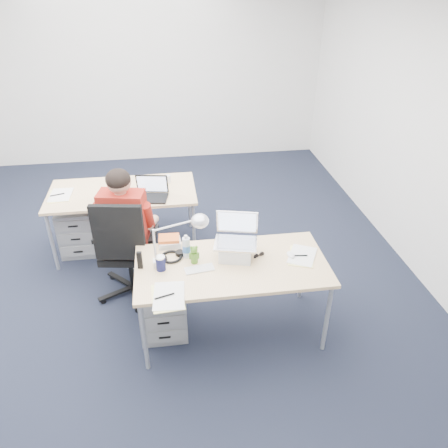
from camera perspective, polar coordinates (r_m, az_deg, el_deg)
The scene contains 24 objects.
floor at distance 4.65m, azimuth -11.76°, elevation -8.17°, with size 7.00×7.00×0.00m, color black.
room at distance 3.83m, azimuth -14.51°, elevation 12.19°, with size 6.02×7.02×2.80m.
desk_near at distance 3.67m, azimuth 1.00°, elevation -5.84°, with size 1.60×0.80×0.73m.
desk_far at distance 4.95m, azimuth -13.11°, elevation 3.74°, with size 1.60×0.80×0.73m.
office_chair at distance 4.40m, azimuth -12.22°, elevation -5.56°, with size 0.81×0.81×1.12m.
seated_person at distance 4.36m, azimuth -12.22°, elevation -0.37°, with size 0.49×0.78×1.33m.
drawer_pedestal_near at distance 3.99m, azimuth -7.99°, elevation -10.22°, with size 0.40×0.50×0.55m, color #959899.
drawer_pedestal_far at distance 5.27m, azimuth -18.40°, elevation -0.45°, with size 0.40×0.50×0.55m, color #959899.
silver_laptop at distance 3.63m, azimuth 1.55°, elevation -1.92°, with size 0.35×0.28×0.37m, color silver, non-canonical shape.
wireless_keyboard at distance 3.59m, azimuth -3.24°, elevation -5.88°, with size 0.24×0.10×0.01m, color white.
computer_mouse at distance 3.77m, azimuth 8.70°, elevation -4.00°, with size 0.06×0.10×0.03m, color white.
headphones at distance 3.73m, azimuth -6.89°, elevation -4.19°, with size 0.24×0.18×0.04m, color black, non-canonical shape.
can_koozie at distance 3.59m, azimuth -8.27°, elevation -5.08°, with size 0.08×0.08×0.13m, color #161946.
water_bottle at distance 3.69m, azimuth -4.95°, elevation -2.90°, with size 0.07×0.07×0.21m, color silver.
bear_figurine at distance 3.63m, azimuth -3.92°, elevation -3.95°, with size 0.09×0.07×0.16m, color #316C1C, non-canonical shape.
book_stack at distance 3.88m, azimuth -7.12°, elevation -2.28°, with size 0.19×0.15×0.09m, color silver.
cordless_phone at distance 3.62m, azimuth -10.95°, elevation -4.66°, with size 0.04×0.03×0.16m, color black.
papers_left at distance 3.34m, azimuth -7.38°, elevation -9.44°, with size 0.23×0.33×0.01m, color #FFF493.
papers_right at distance 3.79m, azimuth 10.08°, elevation -4.18°, with size 0.21×0.30×0.01m, color #FFF493.
sunglasses at distance 3.74m, azimuth 4.58°, elevation -4.09°, with size 0.11×0.05×0.02m, color black, non-canonical shape.
desk_lamp at distance 3.53m, azimuth -6.79°, elevation -2.13°, with size 0.42×0.15×0.48m, color silver, non-canonical shape.
dark_laptop at distance 4.65m, azimuth -9.62°, elevation 4.60°, with size 0.34×0.33×0.25m, color black, non-canonical shape.
far_cup at distance 5.03m, azimuth -7.32°, elevation 5.88°, with size 0.06×0.06×0.09m, color white.
far_papers at distance 5.02m, azimuth -20.69°, elevation 3.49°, with size 0.22×0.32×0.01m, color white.
Camera 1 is at (0.43, -3.62, 2.89)m, focal length 35.00 mm.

